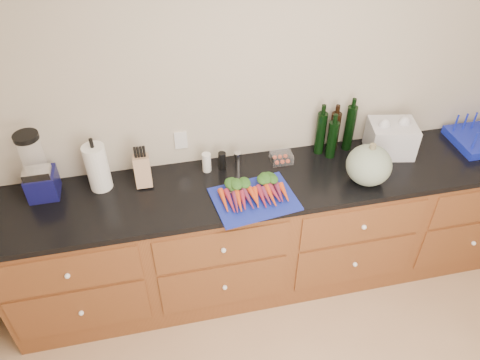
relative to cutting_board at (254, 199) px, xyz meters
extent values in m
cube|color=#BFB29E|center=(0.23, 0.48, 0.35)|extent=(4.10, 0.05, 2.60)
cube|color=brown|center=(0.23, 0.16, -0.50)|extent=(3.60, 0.60, 0.90)
cube|color=brown|center=(-1.12, -0.15, -0.23)|extent=(0.82, 0.01, 0.28)
sphere|color=white|center=(-1.12, -0.16, -0.23)|extent=(0.03, 0.03, 0.03)
cube|color=brown|center=(-1.12, -0.15, -0.59)|extent=(0.82, 0.01, 0.38)
sphere|color=white|center=(-1.12, -0.16, -0.59)|extent=(0.03, 0.03, 0.03)
cube|color=brown|center=(-0.22, -0.15, -0.23)|extent=(0.82, 0.01, 0.28)
sphere|color=white|center=(-0.22, -0.16, -0.23)|extent=(0.03, 0.03, 0.03)
cube|color=brown|center=(-0.22, -0.15, -0.59)|extent=(0.82, 0.01, 0.38)
sphere|color=white|center=(-0.22, -0.16, -0.59)|extent=(0.03, 0.03, 0.03)
cube|color=brown|center=(0.68, -0.15, -0.23)|extent=(0.82, 0.01, 0.28)
sphere|color=white|center=(0.68, -0.16, -0.23)|extent=(0.03, 0.03, 0.03)
cube|color=brown|center=(0.68, -0.15, -0.59)|extent=(0.82, 0.01, 0.38)
sphere|color=white|center=(0.68, -0.16, -0.59)|extent=(0.03, 0.03, 0.03)
cube|color=brown|center=(1.58, -0.15, -0.59)|extent=(0.82, 0.01, 0.38)
sphere|color=white|center=(1.58, -0.16, -0.59)|extent=(0.03, 0.03, 0.03)
cube|color=black|center=(0.23, 0.16, -0.03)|extent=(3.64, 0.62, 0.04)
cube|color=navy|center=(0.00, 0.00, 0.00)|extent=(0.53, 0.43, 0.01)
cone|color=#DB4619|center=(-0.18, -0.02, 0.02)|extent=(0.04, 0.18, 0.04)
cone|color=maroon|center=(-0.15, -0.02, 0.02)|extent=(0.04, 0.18, 0.04)
cone|color=maroon|center=(-0.13, -0.02, 0.02)|extent=(0.04, 0.18, 0.04)
cone|color=#DB4619|center=(-0.10, -0.02, 0.02)|extent=(0.04, 0.18, 0.04)
cone|color=maroon|center=(-0.07, -0.02, 0.02)|extent=(0.04, 0.18, 0.04)
cone|color=maroon|center=(-0.04, -0.02, 0.02)|extent=(0.04, 0.18, 0.04)
cone|color=#DB4619|center=(-0.01, -0.02, 0.02)|extent=(0.04, 0.18, 0.04)
ellipsoid|color=#1B4316|center=(-0.10, 0.11, 0.03)|extent=(0.18, 0.11, 0.05)
cone|color=#DB4619|center=(0.01, -0.02, 0.02)|extent=(0.04, 0.18, 0.04)
cone|color=maroon|center=(0.04, -0.02, 0.02)|extent=(0.04, 0.18, 0.04)
cone|color=maroon|center=(0.07, -0.02, 0.02)|extent=(0.04, 0.18, 0.04)
cone|color=#DB4619|center=(0.10, -0.02, 0.02)|extent=(0.04, 0.18, 0.04)
cone|color=maroon|center=(0.13, -0.02, 0.02)|extent=(0.04, 0.18, 0.04)
cone|color=maroon|center=(0.15, -0.02, 0.02)|extent=(0.04, 0.18, 0.04)
cone|color=#DB4619|center=(0.18, -0.02, 0.02)|extent=(0.04, 0.18, 0.04)
ellipsoid|color=#1B4316|center=(0.10, 0.11, 0.03)|extent=(0.18, 0.11, 0.05)
ellipsoid|color=slate|center=(0.73, 0.02, 0.12)|extent=(0.28, 0.28, 0.25)
cube|color=#0F0F48|center=(-1.23, 0.32, 0.08)|extent=(0.17, 0.17, 0.16)
cube|color=silver|center=(-1.23, 0.29, 0.18)|extent=(0.15, 0.10, 0.05)
cylinder|color=white|center=(-1.23, 0.32, 0.29)|extent=(0.13, 0.13, 0.22)
cylinder|color=black|center=(-1.23, 0.32, 0.42)|extent=(0.14, 0.14, 0.03)
cylinder|color=white|center=(-0.89, 0.32, 0.15)|extent=(0.13, 0.13, 0.30)
cube|color=tan|center=(-0.63, 0.30, 0.09)|extent=(0.10, 0.10, 0.20)
cylinder|color=silver|center=(-0.23, 0.34, 0.06)|extent=(0.06, 0.06, 0.13)
cylinder|color=black|center=(-0.13, 0.34, 0.06)|extent=(0.05, 0.05, 0.12)
cylinder|color=silver|center=(-0.03, 0.34, 0.05)|extent=(0.05, 0.05, 0.11)
cube|color=white|center=(0.26, 0.33, 0.03)|extent=(0.14, 0.11, 0.06)
cylinder|color=black|center=(0.54, 0.38, 0.15)|extent=(0.07, 0.07, 0.30)
cylinder|color=black|center=(0.64, 0.39, 0.14)|extent=(0.07, 0.07, 0.28)
cylinder|color=black|center=(0.74, 0.38, 0.16)|extent=(0.07, 0.07, 0.32)
cylinder|color=black|center=(0.60, 0.32, 0.13)|extent=(0.07, 0.07, 0.26)
camera|label=1|loc=(-0.53, -2.01, 1.89)|focal=35.00mm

